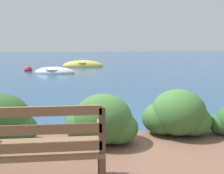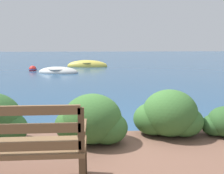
% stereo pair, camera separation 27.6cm
% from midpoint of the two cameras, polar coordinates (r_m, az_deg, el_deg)
% --- Properties ---
extents(ground_plane, '(80.00, 80.00, 0.00)m').
position_cam_midpoint_polar(ground_plane, '(4.41, 2.29, -12.69)').
color(ground_plane, navy).
extents(park_bench, '(1.30, 0.48, 0.93)m').
position_cam_midpoint_polar(park_bench, '(2.70, -18.98, -12.56)').
color(park_bench, brown).
rests_on(park_bench, patio_terrace).
extents(hedge_clump_centre, '(1.10, 0.79, 0.75)m').
position_cam_midpoint_polar(hedge_clump_centre, '(3.77, -4.48, -7.95)').
color(hedge_clump_centre, '#38662D').
rests_on(hedge_clump_centre, patio_terrace).
extents(hedge_clump_right, '(1.11, 0.80, 0.75)m').
position_cam_midpoint_polar(hedge_clump_right, '(4.18, 12.80, -6.30)').
color(hedge_clump_right, '#38662D').
rests_on(hedge_clump_right, patio_terrace).
extents(rowboat_nearest, '(2.48, 1.68, 0.60)m').
position_cam_midpoint_polar(rowboat_nearest, '(14.27, -13.56, 3.35)').
color(rowboat_nearest, silver).
rests_on(rowboat_nearest, ground_plane).
extents(rowboat_mid, '(2.85, 1.17, 0.81)m').
position_cam_midpoint_polar(rowboat_mid, '(17.39, -7.13, 4.81)').
color(rowboat_mid, '#DBC64C').
rests_on(rowboat_mid, ground_plane).
extents(mooring_buoy, '(0.49, 0.49, 0.45)m').
position_cam_midpoint_polar(mooring_buoy, '(15.71, -19.11, 3.77)').
color(mooring_buoy, red).
rests_on(mooring_buoy, ground_plane).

